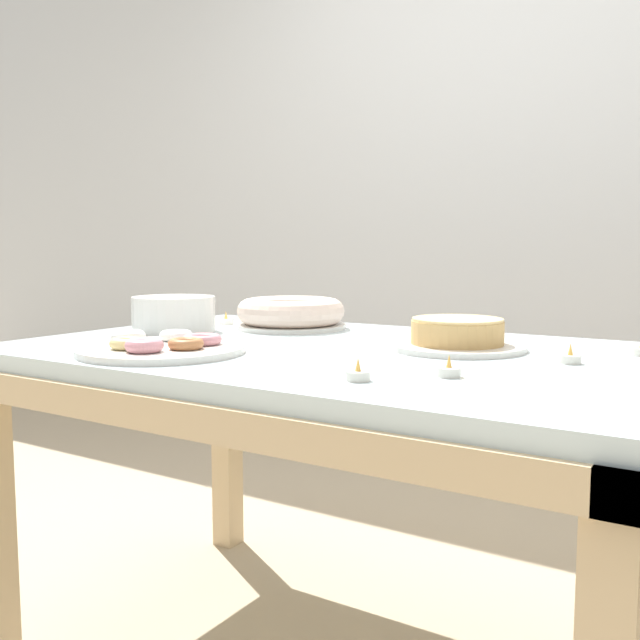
{
  "coord_description": "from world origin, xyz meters",
  "views": [
    {
      "loc": [
        0.79,
        -1.3,
        0.95
      ],
      "look_at": [
        -0.02,
        -0.02,
        0.79
      ],
      "focal_mm": 40.0,
      "sensor_mm": 36.0,
      "label": 1
    }
  ],
  "objects": [
    {
      "name": "dining_table",
      "position": [
        0.0,
        0.0,
        0.64
      ],
      "size": [
        1.41,
        0.93,
        0.73
      ],
      "color": "silver",
      "rests_on": "ground"
    },
    {
      "name": "cake_chocolate_round",
      "position": [
        0.24,
        0.11,
        0.76
      ],
      "size": [
        0.29,
        0.29,
        0.07
      ],
      "color": "silver",
      "rests_on": "dining_table"
    },
    {
      "name": "tealight_left_edge",
      "position": [
        0.23,
        -0.31,
        0.74
      ],
      "size": [
        0.04,
        0.04,
        0.04
      ],
      "color": "silver",
      "rests_on": "dining_table"
    },
    {
      "name": "wall_back",
      "position": [
        0.0,
        1.67,
        1.3
      ],
      "size": [
        8.0,
        0.1,
        2.6
      ],
      "primitive_type": "cube",
      "color": "silver",
      "rests_on": "ground"
    },
    {
      "name": "plate_stack",
      "position": [
        -0.49,
        0.02,
        0.78
      ],
      "size": [
        0.21,
        0.21,
        0.09
      ],
      "color": "silver",
      "rests_on": "dining_table"
    },
    {
      "name": "pastry_platter",
      "position": [
        -0.26,
        -0.26,
        0.75
      ],
      "size": [
        0.34,
        0.34,
        0.04
      ],
      "color": "silver",
      "rests_on": "dining_table"
    },
    {
      "name": "tealight_centre",
      "position": [
        -0.49,
        0.22,
        0.74
      ],
      "size": [
        0.04,
        0.04,
        0.04
      ],
      "color": "silver",
      "rests_on": "dining_table"
    },
    {
      "name": "cake_golden_bundt",
      "position": [
        -0.28,
        0.24,
        0.77
      ],
      "size": [
        0.29,
        0.29,
        0.08
      ],
      "color": "silver",
      "rests_on": "dining_table"
    },
    {
      "name": "tealight_near_front",
      "position": [
        0.48,
        0.05,
        0.74
      ],
      "size": [
        0.04,
        0.04,
        0.04
      ],
      "color": "silver",
      "rests_on": "dining_table"
    },
    {
      "name": "tealight_near_cakes",
      "position": [
        0.34,
        -0.2,
        0.74
      ],
      "size": [
        0.04,
        0.04,
        0.04
      ],
      "color": "silver",
      "rests_on": "dining_table"
    }
  ]
}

